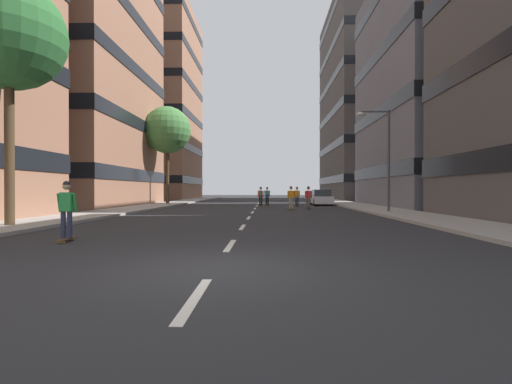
# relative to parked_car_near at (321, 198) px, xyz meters

# --- Properties ---
(ground_plane) EXTENTS (147.31, 147.31, 0.00)m
(ground_plane) POSITION_rel_parked_car_near_xyz_m (-6.26, -5.20, -0.70)
(ground_plane) COLOR #28282B
(sidewalk_left) EXTENTS (3.36, 67.52, 0.14)m
(sidewalk_left) POSITION_rel_parked_car_near_xyz_m (-15.40, -2.13, -0.63)
(sidewalk_left) COLOR #9E9991
(sidewalk_left) RESTS_ON ground_plane
(sidewalk_right) EXTENTS (3.36, 67.52, 0.14)m
(sidewalk_right) POSITION_rel_parked_car_near_xyz_m (2.88, -2.13, -0.63)
(sidewalk_right) COLOR #9E9991
(sidewalk_right) RESTS_ON ground_plane
(lane_markings) EXTENTS (0.16, 57.20, 0.01)m
(lane_markings) POSITION_rel_parked_car_near_xyz_m (-6.26, -4.25, -0.70)
(lane_markings) COLOR silver
(lane_markings) RESTS_ON ground_plane
(building_left_mid) EXTENTS (16.17, 17.28, 33.18)m
(building_left_mid) POSITION_rel_parked_car_near_xyz_m (-25.11, -3.04, 15.98)
(building_left_mid) COLOR #9E6B51
(building_left_mid) RESTS_ON ground_plane
(building_left_far) EXTENTS (16.17, 16.21, 29.77)m
(building_left_far) POSITION_rel_parked_car_near_xyz_m (-25.11, 22.88, 14.27)
(building_left_far) COLOR #9E6B51
(building_left_far) RESTS_ON ground_plane
(building_right_mid) EXTENTS (16.17, 17.11, 20.73)m
(building_right_mid) POSITION_rel_parked_car_near_xyz_m (12.59, -3.04, 9.76)
(building_right_mid) COLOR slate
(building_right_mid) RESTS_ON ground_plane
(building_right_far) EXTENTS (16.17, 22.65, 30.32)m
(building_right_far) POSITION_rel_parked_car_near_xyz_m (12.59, 22.88, 14.55)
(building_right_far) COLOR #4C4744
(building_right_far) RESTS_ON ground_plane
(parked_car_near) EXTENTS (1.82, 4.40, 1.52)m
(parked_car_near) POSITION_rel_parked_car_near_xyz_m (0.00, 0.00, 0.00)
(parked_car_near) COLOR silver
(parked_car_near) RESTS_ON ground_plane
(street_tree_near) EXTENTS (4.73, 4.73, 9.78)m
(street_tree_near) POSITION_rel_parked_car_near_xyz_m (-15.40, 0.87, 6.83)
(street_tree_near) COLOR #4C3823
(street_tree_near) RESTS_ON sidewalk_left
(street_tree_mid) EXTENTS (4.29, 4.29, 9.63)m
(street_tree_mid) POSITION_rel_parked_car_near_xyz_m (-15.40, -22.48, 6.88)
(street_tree_mid) COLOR #4C3823
(street_tree_mid) RESTS_ON sidewalk_left
(streetlamp_right) EXTENTS (2.13, 0.30, 6.50)m
(streetlamp_right) POSITION_rel_parked_car_near_xyz_m (2.18, -12.53, 3.44)
(streetlamp_right) COLOR #3F3F44
(streetlamp_right) RESTS_ON sidewalk_right
(skater_0) EXTENTS (0.53, 0.90, 1.78)m
(skater_0) POSITION_rel_parked_car_near_xyz_m (-5.29, -1.41, 0.32)
(skater_0) COLOR brown
(skater_0) RESTS_ON ground_plane
(skater_1) EXTENTS (0.56, 0.92, 1.78)m
(skater_1) POSITION_rel_parked_car_near_xyz_m (-3.47, -8.46, 0.29)
(skater_1) COLOR brown
(skater_1) RESTS_ON ground_plane
(skater_2) EXTENTS (0.55, 0.91, 1.78)m
(skater_2) POSITION_rel_parked_car_near_xyz_m (-11.11, -26.18, 0.29)
(skater_2) COLOR brown
(skater_2) RESTS_ON ground_plane
(skater_3) EXTENTS (0.53, 0.90, 1.78)m
(skater_3) POSITION_rel_parked_car_near_xyz_m (-5.86, -2.93, 0.32)
(skater_3) COLOR brown
(skater_3) RESTS_ON ground_plane
(skater_4) EXTENTS (0.57, 0.92, 1.78)m
(skater_4) POSITION_rel_parked_car_near_xyz_m (-2.09, -7.84, 0.29)
(skater_4) COLOR brown
(skater_4) RESTS_ON ground_plane
(skater_5) EXTENTS (0.57, 0.92, 1.78)m
(skater_5) POSITION_rel_parked_car_near_xyz_m (-2.55, -2.41, 0.29)
(skater_5) COLOR brown
(skater_5) RESTS_ON ground_plane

